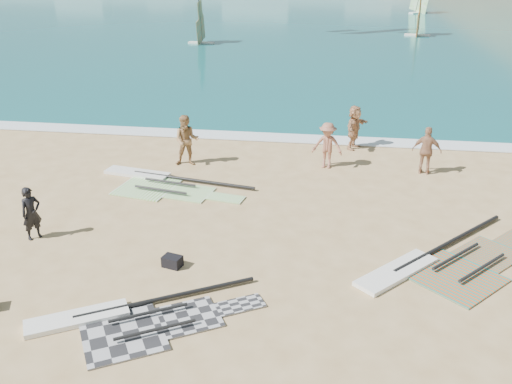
# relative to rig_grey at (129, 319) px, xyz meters

# --- Properties ---
(ground) EXTENTS (300.00, 300.00, 0.00)m
(ground) POSITION_rel_rig_grey_xyz_m (1.33, 1.53, -0.05)
(ground) COLOR tan
(ground) RESTS_ON ground
(surf_line) EXTENTS (300.00, 1.20, 0.04)m
(surf_line) POSITION_rel_rig_grey_xyz_m (1.33, 13.83, -0.05)
(surf_line) COLOR white
(surf_line) RESTS_ON ground
(rig_grey) EXTENTS (5.45, 3.85, 0.20)m
(rig_grey) POSITION_rel_rig_grey_xyz_m (0.00, 0.00, 0.00)
(rig_grey) COLOR #29292B
(rig_grey) RESTS_ON ground
(rig_green) EXTENTS (5.90, 2.86, 0.20)m
(rig_green) POSITION_rel_rig_grey_xyz_m (-1.72, 8.03, 0.00)
(rig_green) COLOR #65C734
(rig_green) RESTS_ON ground
(rig_orange) EXTENTS (5.47, 5.18, 0.20)m
(rig_orange) POSITION_rel_rig_grey_xyz_m (7.55, 3.57, 0.00)
(rig_orange) COLOR #F75118
(rig_orange) RESTS_ON ground
(gear_bag_far) EXTENTS (0.58, 0.47, 0.30)m
(gear_bag_far) POSITION_rel_rig_grey_xyz_m (0.33, 2.51, 0.10)
(gear_bag_far) COLOR black
(gear_bag_far) RESTS_ON ground
(person_wetsuit) EXTENTS (0.66, 0.70, 1.61)m
(person_wetsuit) POSITION_rel_rig_grey_xyz_m (-4.14, 3.51, 0.76)
(person_wetsuit) COLOR black
(person_wetsuit) RESTS_ON ground
(beachgoer_left) EXTENTS (1.09, 0.91, 2.00)m
(beachgoer_left) POSITION_rel_rig_grey_xyz_m (-1.19, 10.07, 0.95)
(beachgoer_left) COLOR #9E7448
(beachgoer_left) RESTS_ON ground
(beachgoer_mid) EXTENTS (1.25, 0.84, 1.80)m
(beachgoer_mid) POSITION_rel_rig_grey_xyz_m (4.22, 10.54, 0.85)
(beachgoer_mid) COLOR #985F4A
(beachgoer_mid) RESTS_ON ground
(beachgoer_back) EXTENTS (1.14, 0.67, 1.83)m
(beachgoer_back) POSITION_rel_rig_grey_xyz_m (7.92, 10.44, 0.86)
(beachgoer_back) COLOR #A87656
(beachgoer_back) RESTS_ON ground
(beachgoer_right) EXTENTS (1.21, 1.80, 1.86)m
(beachgoer_right) POSITION_rel_rig_grey_xyz_m (5.28, 12.98, 0.88)
(beachgoer_right) COLOR tan
(beachgoer_right) RESTS_ON ground
(windsurfer_left) EXTENTS (2.22, 2.70, 4.02)m
(windsurfer_left) POSITION_rel_rig_grey_xyz_m (-7.36, 38.61, 1.15)
(windsurfer_left) COLOR white
(windsurfer_left) RESTS_ON ground
(windsurfer_centre) EXTENTS (2.38, 2.78, 4.20)m
(windsurfer_centre) POSITION_rel_rig_grey_xyz_m (11.59, 45.78, 1.19)
(windsurfer_centre) COLOR white
(windsurfer_centre) RESTS_ON ground
(windsurfer_right) EXTENTS (2.38, 2.38, 4.58)m
(windsurfer_right) POSITION_rel_rig_grey_xyz_m (13.84, 64.85, 1.27)
(windsurfer_right) COLOR white
(windsurfer_right) RESTS_ON ground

